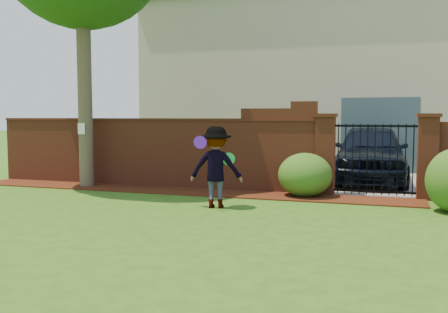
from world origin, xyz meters
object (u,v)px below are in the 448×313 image
(frisbee_green, at_px, (229,159))
(frisbee_purple, at_px, (200,142))
(car, at_px, (370,153))
(man, at_px, (216,167))

(frisbee_green, bearing_deg, frisbee_purple, -141.49)
(car, distance_m, frisbee_purple, 5.97)
(man, distance_m, frisbee_purple, 0.64)
(man, distance_m, frisbee_green, 0.31)
(car, xyz_separation_m, frisbee_green, (-2.53, -4.78, 0.18))
(frisbee_purple, height_order, frisbee_green, frisbee_purple)
(car, xyz_separation_m, frisbee_purple, (-2.99, -5.14, 0.52))
(man, relative_size, frisbee_purple, 6.35)
(man, height_order, frisbee_purple, man)
(car, distance_m, man, 5.56)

